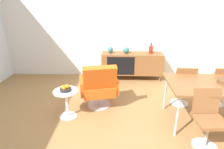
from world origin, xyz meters
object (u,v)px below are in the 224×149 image
dining_chair_front_left (208,117)px  fruit_bowl (65,88)px  dining_chair_back_right (219,85)px  vase_ceramic_small (151,50)px  side_table_round (67,101)px  dining_chair_back_left (183,84)px  lounge_chair_red (99,86)px  vase_cobalt (126,50)px  sideboard (132,63)px  vase_sculptural_dark (110,50)px  dining_table (217,86)px

dining_chair_front_left → fruit_bowl: 2.30m
dining_chair_back_right → vase_ceramic_small: bearing=129.7°
fruit_bowl → dining_chair_back_right: bearing=9.2°
dining_chair_front_left → side_table_round: bearing=163.6°
dining_chair_back_left → lounge_chair_red: 1.65m
vase_cobalt → dining_chair_front_left: 2.73m
sideboard → lounge_chair_red: lounge_chair_red is taller
dining_chair_front_left → dining_chair_back_right: 1.32m
fruit_bowl → dining_chair_front_left: bearing=-16.4°
sideboard → side_table_round: size_ratio=3.08×
sideboard → vase_sculptural_dark: size_ratio=9.75×
side_table_round → fruit_bowl: size_ratio=2.60×
sideboard → vase_ceramic_small: (0.48, 0.00, 0.38)m
vase_cobalt → lounge_chair_red: (-0.57, -1.50, -0.33)m
vase_sculptural_dark → side_table_round: vase_sculptural_dark is taller
vase_sculptural_dark → fruit_bowl: 1.99m
lounge_chair_red → side_table_round: bearing=-148.5°
sideboard → dining_chair_back_right: size_ratio=1.87×
dining_table → side_table_round: dining_table is taller
vase_cobalt → lounge_chair_red: size_ratio=0.18×
dining_chair_back_left → side_table_round: size_ratio=1.65×
dining_table → dining_chair_back_right: bearing=58.1°
vase_cobalt → dining_chair_front_left: bearing=-66.7°
vase_sculptural_dark → side_table_round: 2.03m
lounge_chair_red → side_table_round: (-0.55, -0.34, -0.15)m
vase_ceramic_small → vase_cobalt: bearing=180.0°
fruit_bowl → dining_table: bearing=-2.0°
dining_chair_front_left → dining_chair_back_right: same height
vase_sculptural_dark → dining_table: bearing=-46.3°
vase_sculptural_dark → lounge_chair_red: (-0.16, -1.50, -0.33)m
sideboard → fruit_bowl: size_ratio=8.00×
dining_chair_front_left → dining_chair_back_left: same height
sideboard → vase_cobalt: vase_cobalt is taller
dining_table → fruit_bowl: (-2.55, 0.09, -0.13)m
dining_chair_back_right → lounge_chair_red: bearing=-176.8°
vase_cobalt → dining_chair_back_right: bearing=-37.7°
vase_ceramic_small → dining_chair_front_left: size_ratio=0.33×
dining_table → dining_chair_front_left: size_ratio=1.87×
vase_cobalt → dining_chair_back_left: 1.77m
lounge_chair_red → dining_chair_back_right: bearing=3.2°
vase_sculptural_dark → dining_chair_back_right: vase_sculptural_dark is taller
sideboard → vase_ceramic_small: size_ratio=5.64×
vase_sculptural_dark → sideboard: bearing=-0.2°
dining_table → fruit_bowl: 2.56m
vase_ceramic_small → lounge_chair_red: bearing=-128.9°
dining_chair_back_right → dining_chair_front_left: bearing=-122.1°
vase_cobalt → dining_chair_back_left: size_ratio=0.19×
dining_chair_back_right → fruit_bowl: 2.94m
dining_chair_back_left → vase_cobalt: bearing=128.1°
vase_sculptural_dark → vase_ceramic_small: 1.05m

